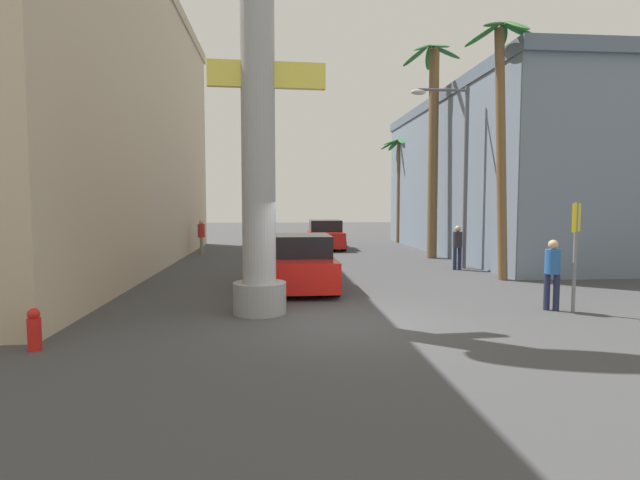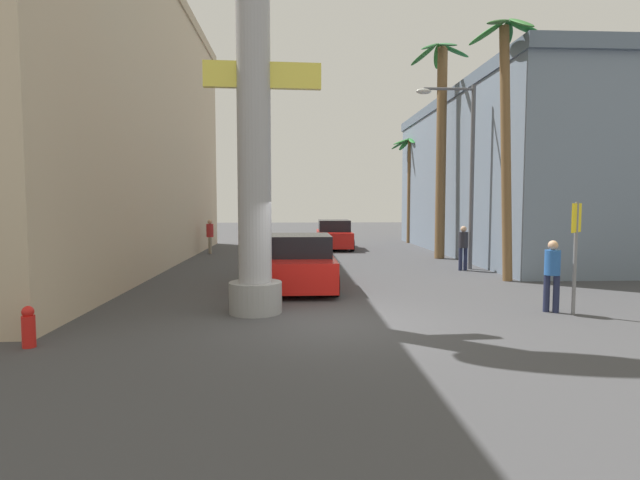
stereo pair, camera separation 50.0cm
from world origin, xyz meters
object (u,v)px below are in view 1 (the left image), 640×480
(crossing_sign, at_px, (576,240))
(pedestrian_mid_right, at_px, (457,244))
(car_far, at_px, (325,235))
(palm_tree_far_right, at_px, (399,170))
(neon_sign_pole, at_px, (258,103))
(palm_tree_mid_right, at_px, (433,139))
(pedestrian_far_left, at_px, (201,234))
(pedestrian_by_sign, at_px, (552,269))
(palm_tree_near_right, at_px, (502,122))
(fire_hydrant, at_px, (34,330))
(car_lead, at_px, (297,263))
(street_lamp, at_px, (457,159))

(crossing_sign, xyz_separation_m, pedestrian_mid_right, (0.00, 7.28, -0.69))
(car_far, relative_size, palm_tree_far_right, 0.68)
(neon_sign_pole, xyz_separation_m, palm_tree_far_right, (8.02, 19.48, -0.16))
(crossing_sign, distance_m, car_far, 16.78)
(palm_tree_mid_right, distance_m, pedestrian_far_left, 11.75)
(pedestrian_mid_right, bearing_deg, pedestrian_by_sign, -93.10)
(crossing_sign, xyz_separation_m, palm_tree_near_right, (0.44, 4.83, 3.38))
(palm_tree_near_right, relative_size, fire_hydrant, 11.28)
(crossing_sign, relative_size, palm_tree_mid_right, 0.26)
(car_lead, height_order, car_far, same)
(crossing_sign, distance_m, palm_tree_near_right, 5.91)
(street_lamp, bearing_deg, car_lead, -149.69)
(palm_tree_near_right, xyz_separation_m, pedestrian_mid_right, (-0.44, 2.45, -4.07))
(neon_sign_pole, height_order, street_lamp, neon_sign_pole)
(crossing_sign, height_order, palm_tree_mid_right, palm_tree_mid_right)
(street_lamp, xyz_separation_m, crossing_sign, (-0.06, -7.64, -2.46))
(pedestrian_far_left, height_order, pedestrian_mid_right, pedestrian_far_left)
(pedestrian_mid_right, height_order, pedestrian_by_sign, same)
(palm_tree_mid_right, bearing_deg, pedestrian_mid_right, -94.30)
(car_lead, bearing_deg, palm_tree_mid_right, 49.01)
(fire_hydrant, bearing_deg, palm_tree_near_right, 31.32)
(car_far, bearing_deg, pedestrian_mid_right, -65.77)
(neon_sign_pole, distance_m, car_far, 16.47)
(car_far, distance_m, pedestrian_by_sign, 16.43)
(crossing_sign, height_order, car_lead, crossing_sign)
(neon_sign_pole, relative_size, pedestrian_far_left, 6.08)
(pedestrian_by_sign, bearing_deg, car_lead, 146.31)
(street_lamp, distance_m, palm_tree_far_right, 12.42)
(palm_tree_far_right, xyz_separation_m, fire_hydrant, (-11.71, -22.01, -4.14))
(car_far, distance_m, palm_tree_mid_right, 7.97)
(neon_sign_pole, relative_size, fire_hydrant, 14.16)
(car_far, bearing_deg, pedestrian_by_sign, -77.12)
(palm_tree_near_right, bearing_deg, pedestrian_mid_right, 100.11)
(crossing_sign, height_order, pedestrian_far_left, crossing_sign)
(street_lamp, distance_m, car_lead, 7.89)
(car_lead, distance_m, fire_hydrant, 7.63)
(car_far, bearing_deg, palm_tree_near_right, -68.60)
(pedestrian_far_left, bearing_deg, street_lamp, -31.25)
(fire_hydrant, bearing_deg, car_far, 69.80)
(pedestrian_far_left, height_order, fire_hydrant, pedestrian_far_left)
(pedestrian_far_left, bearing_deg, crossing_sign, -53.51)
(palm_tree_far_right, xyz_separation_m, pedestrian_mid_right, (-0.95, -12.75, -3.54))
(fire_hydrant, bearing_deg, pedestrian_far_left, 88.40)
(street_lamp, height_order, palm_tree_mid_right, palm_tree_mid_right)
(car_far, relative_size, palm_tree_mid_right, 0.46)
(street_lamp, relative_size, pedestrian_mid_right, 4.15)
(car_far, xyz_separation_m, palm_tree_mid_right, (4.35, -4.85, 4.59))
(car_lead, distance_m, pedestrian_far_left, 10.75)
(car_far, height_order, pedestrian_far_left, pedestrian_far_left)
(street_lamp, distance_m, crossing_sign, 8.03)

